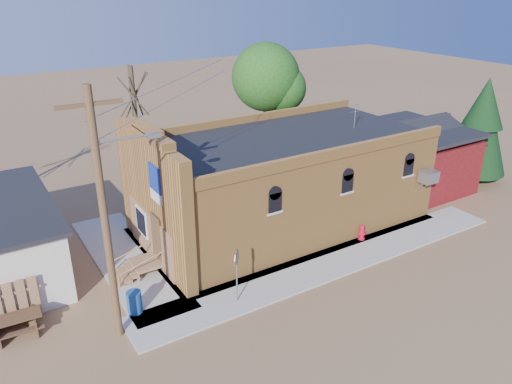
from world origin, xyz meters
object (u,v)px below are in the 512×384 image
trash_barrel (134,302)px  stop_sign (236,262)px  fire_hydrant (362,232)px  brick_bar (279,182)px  utility_pole (106,215)px  picnic_table (16,322)px

trash_barrel → stop_sign: bearing=-21.3°
trash_barrel → fire_hydrant: bearing=-1.4°
brick_bar → utility_pole: bearing=-156.3°
brick_bar → utility_pole: size_ratio=1.82×
utility_pole → fire_hydrant: 12.94m
brick_bar → fire_hydrant: bearing=-57.1°
utility_pole → stop_sign: utility_pole is taller
utility_pole → trash_barrel: utility_pole is taller
fire_hydrant → utility_pole: bearing=-163.6°
utility_pole → fire_hydrant: size_ratio=11.71×
stop_sign → trash_barrel: size_ratio=2.58×
picnic_table → utility_pole: bearing=-29.3°
trash_barrel → picnic_table: 4.16m
utility_pole → stop_sign: (4.51, -0.55, -2.94)m
picnic_table → brick_bar: bearing=13.2°
brick_bar → fire_hydrant: brick_bar is taller
trash_barrel → picnic_table: bearing=164.3°
brick_bar → trash_barrel: bearing=-159.1°
brick_bar → utility_pole: utility_pole is taller
utility_pole → brick_bar: bearing=23.7°
trash_barrel → utility_pole: bearing=-133.9°
utility_pole → trash_barrel: (0.84, 0.88, -4.25)m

